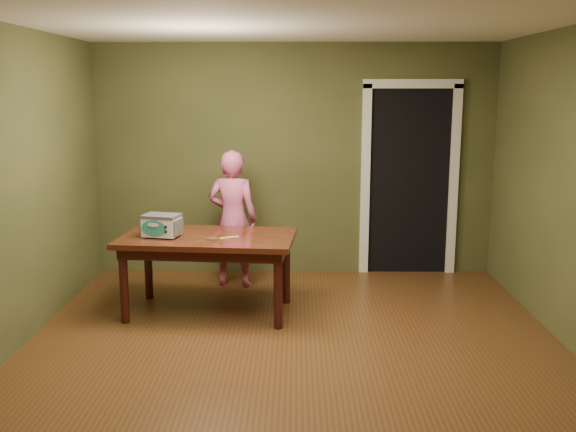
% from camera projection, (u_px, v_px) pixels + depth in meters
% --- Properties ---
extents(floor, '(5.00, 5.00, 0.00)m').
position_uv_depth(floor, '(294.00, 358.00, 5.07)').
color(floor, brown).
rests_on(floor, ground).
extents(room_shell, '(4.52, 5.02, 2.61)m').
position_uv_depth(room_shell, '(294.00, 142.00, 4.74)').
color(room_shell, brown).
rests_on(room_shell, ground).
extents(doorway, '(1.10, 0.66, 2.25)m').
position_uv_depth(doorway, '(405.00, 178.00, 7.57)').
color(doorway, black).
rests_on(doorway, ground).
extents(dining_table, '(1.67, 1.04, 0.75)m').
position_uv_depth(dining_table, '(208.00, 246.00, 5.99)').
color(dining_table, '#35150C').
rests_on(dining_table, floor).
extents(toy_oven, '(0.38, 0.30, 0.21)m').
position_uv_depth(toy_oven, '(162.00, 225.00, 5.90)').
color(toy_oven, '#4C4F54').
rests_on(toy_oven, dining_table).
extents(baking_pan, '(0.10, 0.10, 0.02)m').
position_uv_depth(baking_pan, '(213.00, 239.00, 5.79)').
color(baking_pan, silver).
rests_on(baking_pan, dining_table).
extents(spatula, '(0.17, 0.10, 0.01)m').
position_uv_depth(spatula, '(229.00, 237.00, 5.88)').
color(spatula, '#F6E76B').
rests_on(spatula, dining_table).
extents(child, '(0.59, 0.44, 1.47)m').
position_uv_depth(child, '(233.00, 219.00, 6.82)').
color(child, '#D05588').
rests_on(child, floor).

